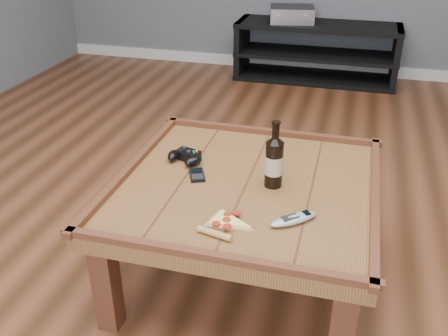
% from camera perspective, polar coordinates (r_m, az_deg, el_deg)
% --- Properties ---
extents(ground, '(6.00, 6.00, 0.00)m').
position_cam_1_polar(ground, '(2.21, 2.34, -11.91)').
color(ground, '#3E2311').
rests_on(ground, ground).
extents(baseboard, '(5.00, 0.02, 0.10)m').
position_cam_1_polar(baseboard, '(4.86, 10.56, 11.33)').
color(baseboard, silver).
rests_on(baseboard, ground).
extents(coffee_table, '(1.03, 1.03, 0.48)m').
position_cam_1_polar(coffee_table, '(1.98, 2.55, -3.26)').
color(coffee_table, brown).
rests_on(coffee_table, ground).
extents(media_console, '(1.40, 0.45, 0.50)m').
position_cam_1_polar(media_console, '(4.57, 10.47, 12.85)').
color(media_console, black).
rests_on(media_console, ground).
extents(beer_bottle, '(0.07, 0.07, 0.27)m').
position_cam_1_polar(beer_bottle, '(1.90, 5.75, 0.85)').
color(beer_bottle, black).
rests_on(beer_bottle, coffee_table).
extents(game_controller, '(0.17, 0.14, 0.05)m').
position_cam_1_polar(game_controller, '(2.11, -4.47, 1.31)').
color(game_controller, black).
rests_on(game_controller, coffee_table).
extents(pizza_slice, '(0.19, 0.25, 0.02)m').
position_cam_1_polar(pizza_slice, '(1.71, 0.10, -6.37)').
color(pizza_slice, tan).
rests_on(pizza_slice, coffee_table).
extents(smartphone, '(0.09, 0.12, 0.01)m').
position_cam_1_polar(smartphone, '(2.00, -3.11, -0.78)').
color(smartphone, black).
rests_on(smartphone, coffee_table).
extents(remote_control, '(0.18, 0.16, 0.03)m').
position_cam_1_polar(remote_control, '(1.74, 7.97, -5.78)').
color(remote_control, '#8E929A').
rests_on(remote_control, coffee_table).
extents(av_receiver, '(0.42, 0.37, 0.13)m').
position_cam_1_polar(av_receiver, '(4.52, 7.77, 17.02)').
color(av_receiver, black).
rests_on(av_receiver, media_console).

